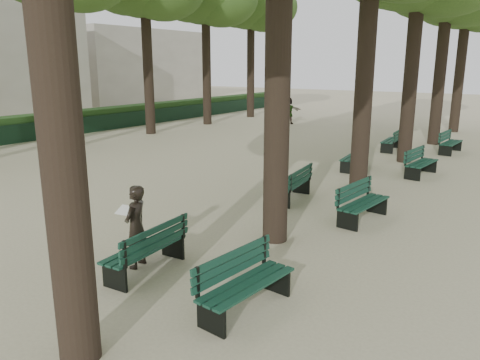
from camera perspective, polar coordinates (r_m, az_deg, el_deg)
The scene contains 15 objects.
ground at distance 8.89m, azimuth -14.43°, elevation -10.91°, with size 120.00×120.00×0.00m, color #C1B792.
bench_left_0 at distance 8.72m, azimuth -11.41°, elevation -9.29°, with size 0.69×1.83×0.92m.
bench_left_1 at distance 13.01m, azimuth 6.29°, elevation -1.28°, with size 0.78×1.86×0.92m.
bench_left_2 at distance 17.24m, azimuth 13.67°, elevation 2.18°, with size 0.74×1.85×0.92m.
bench_left_3 at distance 21.45m, azimuth 17.94°, elevation 4.15°, with size 0.68×1.83×0.92m.
bench_right_0 at distance 7.31m, azimuth 0.81°, elevation -13.78°, with size 0.75×1.85×0.92m.
bench_right_1 at distance 11.60m, azimuth 14.78°, elevation -3.57°, with size 0.76×1.85×0.92m.
bench_right_2 at distance 16.87m, azimuth 21.21°, elevation 1.37°, with size 0.75×1.85×0.92m.
bench_right_3 at distance 21.73m, azimuth 24.28°, elevation 3.72°, with size 0.69×1.83×0.92m.
man_with_map at distance 8.80m, azimuth -12.56°, elevation -5.57°, with size 0.67×0.68×1.56m.
pedestrian_e at distance 29.78m, azimuth 5.93°, elevation 8.42°, with size 1.55×0.33×1.67m, color #262628.
pedestrian_a at distance 30.37m, azimuth 14.37°, elevation 8.22°, with size 0.84×0.35×1.73m, color #262628.
fence at distance 26.88m, azimuth -18.45°, elevation 6.36°, with size 0.08×42.00×0.90m, color black.
hedge at distance 27.42m, azimuth -19.38°, elevation 6.74°, with size 1.20×42.00×1.20m, color #1D4116.
building_far at distance 52.69m, azimuth -14.39°, elevation 13.35°, with size 12.00×16.00×7.00m, color #B7B2A3.
Camera 1 is at (6.17, -5.25, 3.67)m, focal length 35.00 mm.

